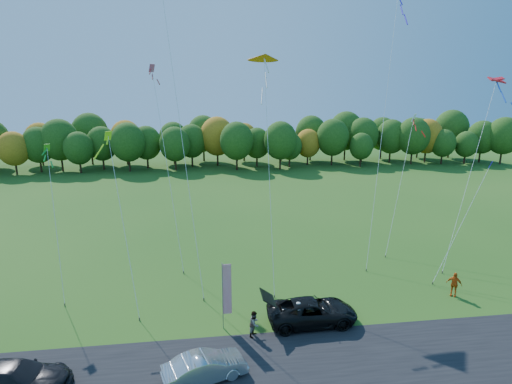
{
  "coord_description": "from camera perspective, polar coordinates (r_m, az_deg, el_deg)",
  "views": [
    {
      "loc": [
        -3.69,
        -21.97,
        13.89
      ],
      "look_at": [
        0.0,
        6.0,
        7.0
      ],
      "focal_mm": 28.0,
      "sensor_mm": 36.0,
      "label": 1
    }
  ],
  "objects": [
    {
      "name": "ground",
      "position": [
        26.26,
        1.8,
        -18.22
      ],
      "size": [
        160.0,
        160.0,
        0.0
      ],
      "primitive_type": "plane",
      "color": "#1F4F15"
    },
    {
      "name": "asphalt_strip",
      "position": [
        23.01,
        3.55,
        -23.42
      ],
      "size": [
        90.0,
        6.0,
        0.01
      ],
      "primitive_type": "cube",
      "color": "black",
      "rests_on": "ground"
    },
    {
      "name": "tree_line",
      "position": [
        78.3,
        -4.7,
        3.46
      ],
      "size": [
        116.0,
        12.0,
        10.0
      ],
      "primitive_type": null,
      "color": "#1E4711",
      "rests_on": "ground"
    },
    {
      "name": "black_suv",
      "position": [
        26.14,
        8.03,
        -16.54
      ],
      "size": [
        5.63,
        2.68,
        1.55
      ],
      "primitive_type": "imported",
      "rotation": [
        0.0,
        0.0,
        1.59
      ],
      "color": "black",
      "rests_on": "ground"
    },
    {
      "name": "silver_sedan",
      "position": [
        21.84,
        -7.28,
        -23.58
      ],
      "size": [
        4.44,
        2.67,
        1.38
      ],
      "primitive_type": "imported",
      "rotation": [
        0.0,
        0.0,
        1.88
      ],
      "color": "#B6B6BB",
      "rests_on": "ground"
    },
    {
      "name": "dark_truck_a",
      "position": [
        23.89,
        -31.28,
        -21.85
      ],
      "size": [
        5.36,
        2.49,
        1.51
      ],
      "primitive_type": "imported",
      "rotation": [
        0.0,
        0.0,
        1.5
      ],
      "color": "black",
      "rests_on": "ground"
    },
    {
      "name": "person_tailgate_a",
      "position": [
        25.78,
        6.14,
        -16.91
      ],
      "size": [
        0.55,
        0.67,
        1.58
      ],
      "primitive_type": "imported",
      "rotation": [
        0.0,
        0.0,
        1.22
      ],
      "color": "white",
      "rests_on": "ground"
    },
    {
      "name": "person_tailgate_b",
      "position": [
        24.73,
        -0.22,
        -18.28
      ],
      "size": [
        0.9,
        0.96,
        1.57
      ],
      "primitive_type": "imported",
      "rotation": [
        0.0,
        0.0,
        1.03
      ],
      "color": "gray",
      "rests_on": "ground"
    },
    {
      "name": "person_east",
      "position": [
        32.1,
        26.44,
        -11.71
      ],
      "size": [
        1.07,
        1.0,
        1.77
      ],
      "primitive_type": "imported",
      "rotation": [
        0.0,
        0.0,
        -0.7
      ],
      "color": "#D95B14",
      "rests_on": "ground"
    },
    {
      "name": "feather_flag",
      "position": [
        24.57,
        -4.29,
        -13.6
      ],
      "size": [
        0.57,
        0.08,
        4.29
      ],
      "color": "#999999",
      "rests_on": "ground"
    },
    {
      "name": "kite_delta_blue",
      "position": [
        30.96,
        -11.79,
        16.33
      ],
      "size": [
        5.09,
        12.07,
        31.78
      ],
      "color": "#4C3F33",
      "rests_on": "ground"
    },
    {
      "name": "kite_parafoil_orange",
      "position": [
        37.27,
        17.77,
        9.72
      ],
      "size": [
        7.83,
        11.24,
        23.81
      ],
      "color": "#4C3F33",
      "rests_on": "ground"
    },
    {
      "name": "kite_delta_red",
      "position": [
        30.92,
        1.78,
        6.43
      ],
      "size": [
        2.68,
        10.05,
        18.38
      ],
      "color": "#4C3F33",
      "rests_on": "ground"
    },
    {
      "name": "kite_parafoil_rainbow",
      "position": [
        38.2,
        28.4,
        2.76
      ],
      "size": [
        9.07,
        6.93,
        15.8
      ],
      "color": "#4C3F33",
      "rests_on": "ground"
    },
    {
      "name": "kite_diamond_yellow",
      "position": [
        28.22,
        -18.51,
        -3.95
      ],
      "size": [
        2.9,
        6.67,
        11.73
      ],
      "color": "#4C3F33",
      "rests_on": "ground"
    },
    {
      "name": "kite_diamond_green",
      "position": [
        30.72,
        -26.75,
        -3.93
      ],
      "size": [
        1.69,
        4.04,
        10.84
      ],
      "color": "#4C3F33",
      "rests_on": "ground"
    },
    {
      "name": "kite_diamond_white",
      "position": [
        38.83,
        19.93,
        1.17
      ],
      "size": [
        5.1,
        6.06,
        12.51
      ],
      "color": "#4C3F33",
      "rests_on": "ground"
    },
    {
      "name": "kite_diamond_pink",
      "position": [
        34.55,
        -12.63,
        3.93
      ],
      "size": [
        3.09,
        8.64,
        16.89
      ],
      "color": "#4C3F33",
      "rests_on": "ground"
    },
    {
      "name": "kite_diamond_blue_low",
      "position": [
        34.49,
        27.38,
        -3.88
      ],
      "size": [
        5.87,
        3.0,
        9.1
      ],
      "color": "#4C3F33",
      "rests_on": "ground"
    }
  ]
}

